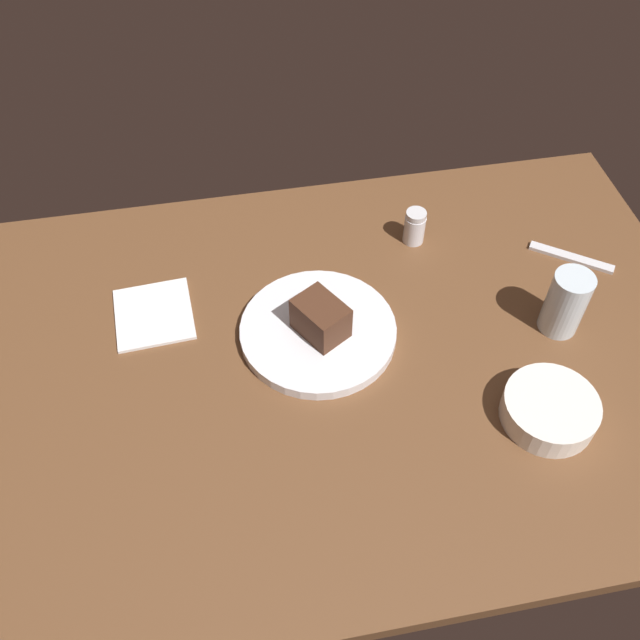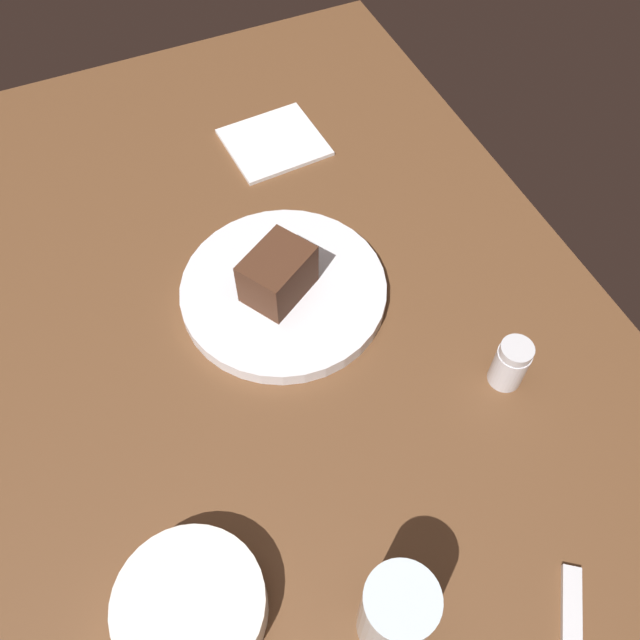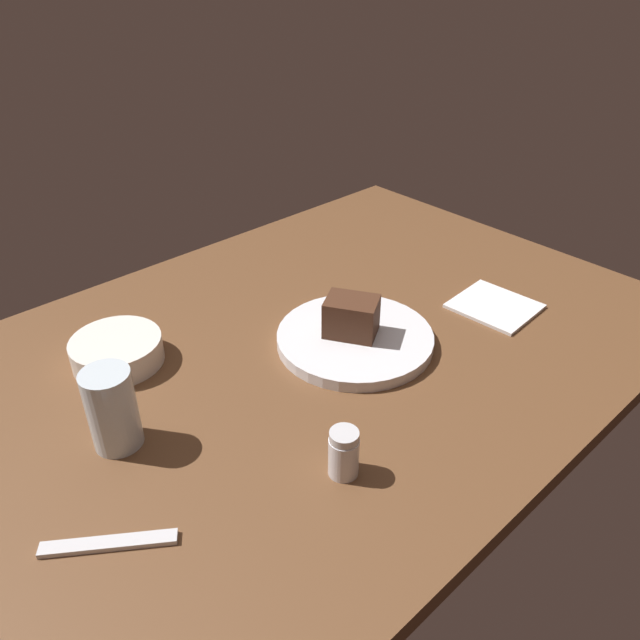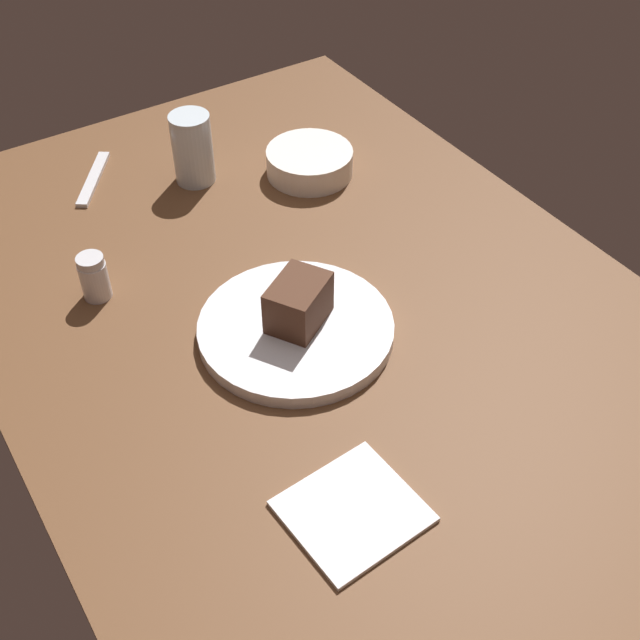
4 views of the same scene
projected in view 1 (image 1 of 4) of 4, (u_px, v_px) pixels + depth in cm
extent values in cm
cube|color=brown|center=(352.00, 359.00, 112.50)|extent=(120.00, 84.00, 3.00)
cylinder|color=silver|center=(318.00, 331.00, 113.00)|extent=(25.50, 25.50, 1.92)
cube|color=#472819|center=(321.00, 318.00, 109.45)|extent=(9.49, 10.21, 6.25)
cylinder|color=silver|center=(414.00, 229.00, 125.79)|extent=(3.86, 3.86, 5.51)
cylinder|color=silver|center=(416.00, 215.00, 123.20)|extent=(3.67, 3.67, 1.20)
cylinder|color=silver|center=(566.00, 303.00, 110.57)|extent=(6.41, 6.41, 11.49)
cylinder|color=white|center=(549.00, 410.00, 102.16)|extent=(14.01, 14.01, 4.22)
cube|color=silver|center=(571.00, 257.00, 124.55)|extent=(13.24, 10.21, 0.70)
cube|color=white|center=(154.00, 314.00, 116.18)|extent=(13.48, 14.35, 0.60)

